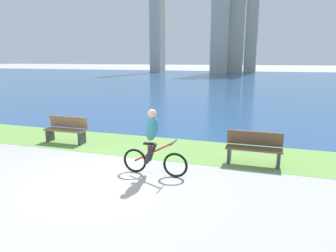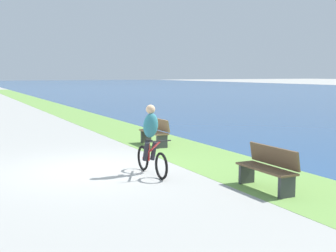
{
  "view_description": "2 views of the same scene",
  "coord_description": "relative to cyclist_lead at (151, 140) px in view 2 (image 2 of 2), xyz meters",
  "views": [
    {
      "loc": [
        3.66,
        -5.56,
        2.83
      ],
      "look_at": [
        1.39,
        1.41,
        1.2
      ],
      "focal_mm": 32.06,
      "sensor_mm": 36.0,
      "label": 1
    },
    {
      "loc": [
        10.65,
        -3.12,
        2.39
      ],
      "look_at": [
        1.26,
        1.44,
        1.16
      ],
      "focal_mm": 47.6,
      "sensor_mm": 36.0,
      "label": 2
    }
  ],
  "objects": [
    {
      "name": "ground_plane",
      "position": [
        -1.12,
        -1.07,
        -0.83
      ],
      "size": [
        300.0,
        300.0,
        0.0
      ],
      "primitive_type": "plane",
      "color": "#9E9E99"
    },
    {
      "name": "bench_far_along_path",
      "position": [
        -3.93,
        1.88,
        -0.38
      ],
      "size": [
        1.5,
        0.47,
        0.9
      ],
      "color": "olive",
      "rests_on": "ground"
    },
    {
      "name": "bench_near_path",
      "position": [
        2.35,
        1.6,
        -0.38
      ],
      "size": [
        1.5,
        0.47,
        0.9
      ],
      "color": "brown",
      "rests_on": "ground"
    },
    {
      "name": "grass_strip_bayside",
      "position": [
        -1.12,
        2.26,
        -0.83
      ],
      "size": [
        120.0,
        2.44,
        0.01
      ],
      "primitive_type": "cube",
      "color": "#6B9947",
      "rests_on": "ground"
    },
    {
      "name": "cyclist_lead",
      "position": [
        0.0,
        0.0,
        0.0
      ],
      "size": [
        1.7,
        0.52,
        1.67
      ],
      "color": "black",
      "rests_on": "ground"
    }
  ]
}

